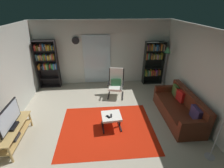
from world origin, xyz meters
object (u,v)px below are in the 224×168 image
Objects in this scene: television at (9,118)px; cell_phone at (108,117)px; tv_remote at (111,116)px; ottoman at (111,117)px; bookshelf_near_tv at (47,61)px; lounge_armchair at (116,82)px; wall_clock at (76,40)px; leather_sofa at (179,109)px; floor_lamp_by_shelf at (167,54)px; bookshelf_near_sofa at (153,61)px; tv_stand at (14,133)px.

television reaches higher than cell_phone.
tv_remote is 1.03× the size of cell_phone.
tv_remote is (-0.01, -0.03, 0.08)m from ottoman.
ottoman is (2.31, -2.74, -0.74)m from bookshelf_near_tv.
ottoman is (-0.32, -1.80, -0.19)m from lounge_armchair.
wall_clock is at bearing 6.47° from bookshelf_near_tv.
television reaches higher than leather_sofa.
floor_lamp_by_shelf is (0.14, 1.78, 1.17)m from leather_sofa.
television is 6.40× the size of tv_remote.
bookshelf_near_sofa is 1.02× the size of floor_lamp_by_shelf.
lounge_armchair reaches higher than ottoman.
bookshelf_near_tv is 1.07× the size of bookshelf_near_sofa.
leather_sofa is 2.13m from floor_lamp_by_shelf.
tv_remote is at bearing 7.78° from tv_stand.
tv_stand is 0.64× the size of leather_sofa.
leather_sofa is (0.12, -2.41, -0.67)m from bookshelf_near_sofa.
tv_stand is 4.54m from leather_sofa.
bookshelf_near_tv reaches higher than lounge_armchair.
leather_sofa is 4.41m from wall_clock.
tv_stand is at bearing 148.95° from cell_phone.
cell_phone is at bearing -70.17° from wall_clock.
television is 2.36m from cell_phone.
bookshelf_near_tv is at bearing 88.15° from television.
bookshelf_near_sofa is at bearing 92.79° from leather_sofa.
leather_sofa reaches higher than tv_remote.
bookshelf_near_sofa reaches higher than floor_lamp_by_shelf.
bookshelf_near_sofa reaches higher than leather_sofa.
tv_stand reaches higher than ottoman.
wall_clock is (1.26, 3.21, 1.10)m from television.
tv_stand is 2.30× the size of ottoman.
ottoman is at bearing 8.44° from tv_stand.
bookshelf_near_sofa is 12.41× the size of tv_remote.
cell_phone is at bearing -126.52° from bookshelf_near_sofa.
lounge_armchair is at bearing 139.43° from leather_sofa.
ottoman is at bearing 8.06° from television.
television is at bearing 148.56° from cell_phone.
tv_remote is 0.09m from cell_phone.
bookshelf_near_tv is 4.60m from floor_lamp_by_shelf.
bookshelf_near_sofa is 0.85m from floor_lamp_by_shelf.
cell_phone is (-0.08, -0.04, -0.00)m from tv_remote.
lounge_armchair is 1.84m from ottoman.
wall_clock reaches higher than bookshelf_near_sofa.
bookshelf_near_tv reaches higher than floor_lamp_by_shelf.
bookshelf_near_sofa is 3.21× the size of ottoman.
cell_phone reaches higher than ottoman.
leather_sofa is 1.95× the size of lounge_armchair.
television is 5.33m from bookshelf_near_sofa.
cell_phone is 3.32m from floor_lamp_by_shelf.
floor_lamp_by_shelf is at bearing 27.68° from tv_stand.
television is 2.45m from tv_remote.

